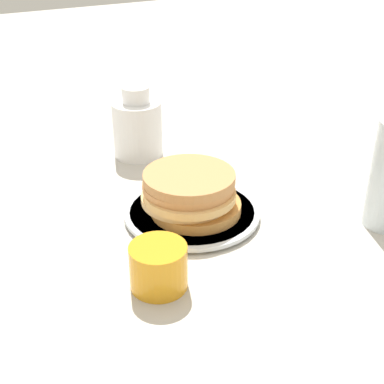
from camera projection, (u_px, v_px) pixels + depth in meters
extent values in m
plane|color=#BCB7AD|center=(187.00, 220.00, 0.90)|extent=(4.00, 4.00, 0.00)
cylinder|color=silver|center=(192.00, 213.00, 0.91)|extent=(0.21, 0.21, 0.01)
cylinder|color=silver|center=(192.00, 212.00, 0.91)|extent=(0.23, 0.23, 0.01)
cylinder|color=#CB8A43|center=(195.00, 206.00, 0.90)|extent=(0.15, 0.15, 0.02)
cylinder|color=#DDB073|center=(186.00, 197.00, 0.90)|extent=(0.15, 0.15, 0.01)
cylinder|color=#E3B26A|center=(189.00, 193.00, 0.89)|extent=(0.15, 0.15, 0.01)
cylinder|color=tan|center=(188.00, 185.00, 0.89)|extent=(0.15, 0.15, 0.01)
cylinder|color=tan|center=(189.00, 178.00, 0.88)|extent=(0.15, 0.15, 0.02)
cylinder|color=orange|center=(159.00, 267.00, 0.74)|extent=(0.08, 0.08, 0.07)
cylinder|color=white|center=(138.00, 129.00, 1.10)|extent=(0.10, 0.10, 0.12)
cylinder|color=white|center=(136.00, 95.00, 1.07)|extent=(0.06, 0.06, 0.03)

